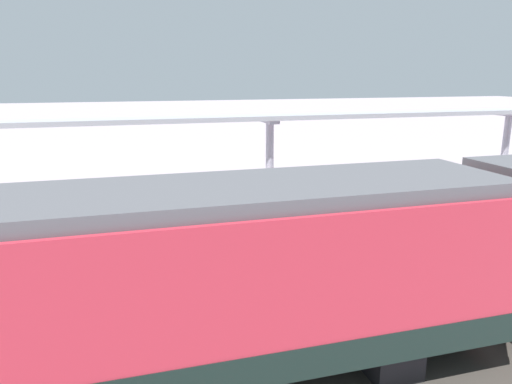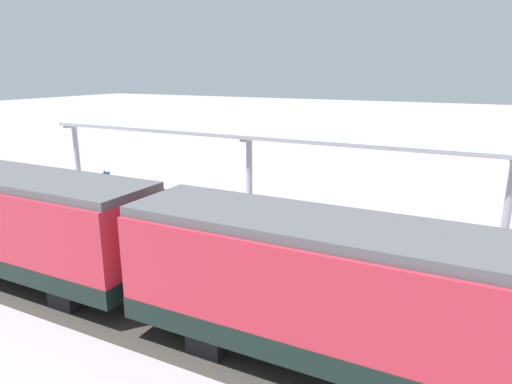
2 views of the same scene
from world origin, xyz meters
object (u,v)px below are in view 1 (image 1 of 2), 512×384
platform_info_sign (104,223)px  canopy_pillar_second (270,170)px  bench_near_end (406,205)px  trash_bin (495,198)px  bench_mid_platform (113,230)px  train_far_carriage (172,288)px  canopy_pillar_nearest (504,157)px  passenger_waiting_near_edge (482,229)px

platform_info_sign → canopy_pillar_second: bearing=-61.5°
bench_near_end → trash_bin: size_ratio=1.58×
bench_mid_platform → train_far_carriage: bearing=-173.0°
trash_bin → platform_info_sign: bearing=97.5°
canopy_pillar_nearest → passenger_waiting_near_edge: 8.39m
bench_near_end → trash_bin: bearing=-92.4°
bench_near_end → trash_bin: (-0.16, -3.87, 0.03)m
bench_mid_platform → platform_info_sign: platform_info_sign is taller
canopy_pillar_nearest → canopy_pillar_second: bearing=90.0°
canopy_pillar_second → train_far_carriage: bearing=152.7°
passenger_waiting_near_edge → bench_mid_platform: bearing=64.1°
bench_near_end → bench_mid_platform: 10.58m
platform_info_sign → passenger_waiting_near_edge: size_ratio=1.28×
canopy_pillar_nearest → canopy_pillar_second: size_ratio=1.00×
platform_info_sign → train_far_carriage: bearing=-168.7°
canopy_pillar_nearest → bench_mid_platform: (-1.03, 15.80, -1.42)m
canopy_pillar_nearest → canopy_pillar_second: same height
bench_mid_platform → platform_info_sign: 2.25m
platform_info_sign → bench_mid_platform: bearing=-5.2°
canopy_pillar_second → bench_mid_platform: bearing=100.6°
train_far_carriage → canopy_pillar_second: size_ratio=3.16×
canopy_pillar_nearest → trash_bin: bearing=130.9°
train_far_carriage → canopy_pillar_second: canopy_pillar_second is taller
trash_bin → canopy_pillar_second: bearing=82.6°
bench_mid_platform → passenger_waiting_near_edge: 10.87m
canopy_pillar_second → bench_mid_platform: size_ratio=2.41×
train_far_carriage → platform_info_sign: train_far_carriage is taller
platform_info_sign → passenger_waiting_near_edge: 10.31m
trash_bin → bench_mid_platform: bearing=89.5°
canopy_pillar_second → bench_near_end: bearing=-101.2°
train_far_carriage → bench_near_end: size_ratio=7.72×
train_far_carriage → bench_near_end: bearing=-51.0°
bench_mid_platform → platform_info_sign: bearing=174.8°
canopy_pillar_nearest → trash_bin: canopy_pillar_nearest is taller
bench_mid_platform → trash_bin: trash_bin is taller
bench_near_end → passenger_waiting_near_edge: size_ratio=0.88×
canopy_pillar_nearest → canopy_pillar_second: 10.30m
canopy_pillar_nearest → bench_mid_platform: 15.89m
train_far_carriage → bench_mid_platform: train_far_carriage is taller
train_far_carriage → trash_bin: (7.64, -13.49, -1.35)m
train_far_carriage → canopy_pillar_nearest: 17.26m
canopy_pillar_second → platform_info_sign: bearing=118.5°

